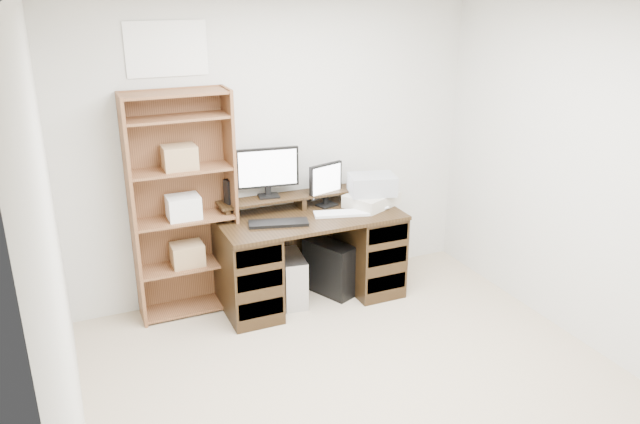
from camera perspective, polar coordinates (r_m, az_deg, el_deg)
room at (r=3.48m, az=7.21°, el=-1.62°), size 3.54×4.04×2.54m
desk at (r=5.23m, az=-0.93°, el=-4.00°), size 1.50×0.70×0.75m
riser_shelf at (r=5.24m, az=-1.84°, el=1.39°), size 1.40×0.22×0.12m
monitor_wide at (r=5.12m, az=-4.82°, el=3.88°), size 0.52×0.15×0.41m
monitor_small at (r=5.25m, az=0.53°, el=2.67°), size 0.33×0.16×0.37m
speaker at (r=5.03m, az=-8.22°, el=1.88°), size 0.09×0.09×0.20m
keyboard_black at (r=4.90m, az=-3.82°, el=-1.02°), size 0.49×0.27×0.03m
keyboard_white at (r=5.10m, az=2.02°, el=-0.13°), size 0.48×0.25×0.02m
mouse at (r=5.24m, az=5.96°, el=0.41°), size 0.09×0.07×0.03m
printer at (r=5.32m, az=4.74°, el=1.15°), size 0.52×0.47×0.11m
basket at (r=5.27m, az=4.79°, el=2.53°), size 0.44×0.36×0.16m
tower_silver at (r=5.25m, az=-2.60°, el=-6.08°), size 0.24×0.44×0.42m
tower_black at (r=5.38m, az=0.85°, el=-5.13°), size 0.37×0.50×0.46m
bookshelf at (r=4.96m, az=-12.45°, el=0.72°), size 0.80×0.30×1.80m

